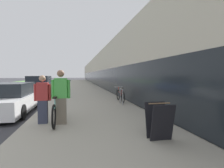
{
  "coord_description": "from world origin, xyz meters",
  "views": [
    {
      "loc": [
        5.24,
        -3.83,
        1.73
      ],
      "look_at": [
        8.83,
        13.81,
        0.81
      ],
      "focal_mm": 28.0,
      "sensor_mm": 36.0,
      "label": 1
    }
  ],
  "objects_px": {
    "person_bystander": "(43,99)",
    "parked_sedan_curbside": "(12,99)",
    "tandem_bicycle": "(57,110)",
    "sandwich_board_sign": "(159,121)",
    "bike_rack_hoop": "(121,95)",
    "cruiser_bike_nearest": "(120,95)",
    "person_rider": "(61,97)",
    "vintage_roadster_curbside": "(39,87)"
  },
  "relations": [
    {
      "from": "person_bystander",
      "to": "parked_sedan_curbside",
      "type": "height_order",
      "value": "person_bystander"
    },
    {
      "from": "tandem_bicycle",
      "to": "sandwich_board_sign",
      "type": "distance_m",
      "value": 3.43
    },
    {
      "from": "bike_rack_hoop",
      "to": "parked_sedan_curbside",
      "type": "relative_size",
      "value": 0.18
    },
    {
      "from": "person_bystander",
      "to": "cruiser_bike_nearest",
      "type": "relative_size",
      "value": 0.86
    },
    {
      "from": "person_rider",
      "to": "sandwich_board_sign",
      "type": "bearing_deg",
      "value": -37.32
    },
    {
      "from": "bike_rack_hoop",
      "to": "vintage_roadster_curbside",
      "type": "distance_m",
      "value": 7.74
    },
    {
      "from": "person_rider",
      "to": "sandwich_board_sign",
      "type": "relative_size",
      "value": 1.93
    },
    {
      "from": "person_bystander",
      "to": "sandwich_board_sign",
      "type": "relative_size",
      "value": 1.74
    },
    {
      "from": "tandem_bicycle",
      "to": "bike_rack_hoop",
      "type": "distance_m",
      "value": 4.29
    },
    {
      "from": "bike_rack_hoop",
      "to": "parked_sedan_curbside",
      "type": "xyz_separation_m",
      "value": [
        -5.3,
        -0.44,
        -0.04
      ]
    },
    {
      "from": "person_bystander",
      "to": "vintage_roadster_curbside",
      "type": "height_order",
      "value": "person_bystander"
    },
    {
      "from": "person_bystander",
      "to": "bike_rack_hoop",
      "type": "relative_size",
      "value": 1.86
    },
    {
      "from": "cruiser_bike_nearest",
      "to": "tandem_bicycle",
      "type": "bearing_deg",
      "value": -129.23
    },
    {
      "from": "parked_sedan_curbside",
      "to": "vintage_roadster_curbside",
      "type": "bearing_deg",
      "value": 89.9
    },
    {
      "from": "person_rider",
      "to": "vintage_roadster_curbside",
      "type": "height_order",
      "value": "person_rider"
    },
    {
      "from": "bike_rack_hoop",
      "to": "cruiser_bike_nearest",
      "type": "height_order",
      "value": "cruiser_bike_nearest"
    },
    {
      "from": "bike_rack_hoop",
      "to": "sandwich_board_sign",
      "type": "relative_size",
      "value": 0.94
    },
    {
      "from": "sandwich_board_sign",
      "to": "vintage_roadster_curbside",
      "type": "relative_size",
      "value": 0.21
    },
    {
      "from": "sandwich_board_sign",
      "to": "vintage_roadster_curbside",
      "type": "bearing_deg",
      "value": 114.23
    },
    {
      "from": "tandem_bicycle",
      "to": "bike_rack_hoop",
      "type": "xyz_separation_m",
      "value": [
        3.04,
        3.03,
        0.13
      ]
    },
    {
      "from": "person_rider",
      "to": "bike_rack_hoop",
      "type": "bearing_deg",
      "value": 49.15
    },
    {
      "from": "cruiser_bike_nearest",
      "to": "parked_sedan_curbside",
      "type": "distance_m",
      "value": 5.64
    },
    {
      "from": "person_rider",
      "to": "vintage_roadster_curbside",
      "type": "distance_m",
      "value": 9.3
    },
    {
      "from": "cruiser_bike_nearest",
      "to": "parked_sedan_curbside",
      "type": "bearing_deg",
      "value": -166.13
    },
    {
      "from": "vintage_roadster_curbside",
      "to": "person_rider",
      "type": "bearing_deg",
      "value": -74.96
    },
    {
      "from": "person_rider",
      "to": "person_bystander",
      "type": "distance_m",
      "value": 0.62
    },
    {
      "from": "cruiser_bike_nearest",
      "to": "sandwich_board_sign",
      "type": "height_order",
      "value": "sandwich_board_sign"
    },
    {
      "from": "parked_sedan_curbside",
      "to": "vintage_roadster_curbside",
      "type": "relative_size",
      "value": 1.12
    },
    {
      "from": "tandem_bicycle",
      "to": "vintage_roadster_curbside",
      "type": "xyz_separation_m",
      "value": [
        -2.25,
        8.68,
        0.2
      ]
    },
    {
      "from": "person_rider",
      "to": "bike_rack_hoop",
      "type": "xyz_separation_m",
      "value": [
        2.88,
        3.33,
        -0.36
      ]
    },
    {
      "from": "person_rider",
      "to": "vintage_roadster_curbside",
      "type": "bearing_deg",
      "value": 105.04
    },
    {
      "from": "tandem_bicycle",
      "to": "person_bystander",
      "type": "xyz_separation_m",
      "value": [
        -0.43,
        -0.12,
        0.4
      ]
    },
    {
      "from": "tandem_bicycle",
      "to": "parked_sedan_curbside",
      "type": "xyz_separation_m",
      "value": [
        -2.26,
        2.59,
        0.09
      ]
    },
    {
      "from": "tandem_bicycle",
      "to": "person_rider",
      "type": "relative_size",
      "value": 1.4
    },
    {
      "from": "person_rider",
      "to": "cruiser_bike_nearest",
      "type": "xyz_separation_m",
      "value": [
        3.05,
        4.24,
        -0.51
      ]
    },
    {
      "from": "person_rider",
      "to": "cruiser_bike_nearest",
      "type": "bearing_deg",
      "value": 54.21
    },
    {
      "from": "person_bystander",
      "to": "person_rider",
      "type": "bearing_deg",
      "value": -16.41
    },
    {
      "from": "tandem_bicycle",
      "to": "sandwich_board_sign",
      "type": "relative_size",
      "value": 2.7
    },
    {
      "from": "cruiser_bike_nearest",
      "to": "person_bystander",
      "type": "bearing_deg",
      "value": -131.88
    },
    {
      "from": "bike_rack_hoop",
      "to": "parked_sedan_curbside",
      "type": "bearing_deg",
      "value": -175.2
    },
    {
      "from": "sandwich_board_sign",
      "to": "parked_sedan_curbside",
      "type": "height_order",
      "value": "parked_sedan_curbside"
    },
    {
      "from": "sandwich_board_sign",
      "to": "parked_sedan_curbside",
      "type": "distance_m",
      "value": 6.84
    }
  ]
}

